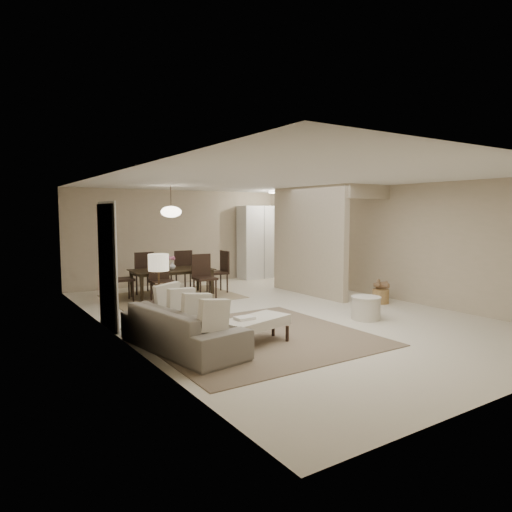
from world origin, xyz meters
TOP-DOWN VIEW (x-y plane):
  - floor at (0.00, 0.00)m, footprint 9.00×9.00m
  - ceiling at (0.00, 0.00)m, footprint 9.00×9.00m
  - back_wall at (0.00, 4.50)m, footprint 6.00×0.00m
  - left_wall at (-3.00, 0.00)m, footprint 0.00×9.00m
  - right_wall at (3.00, 0.00)m, footprint 0.00×9.00m
  - partition at (1.80, 1.25)m, footprint 0.15×2.50m
  - doorway at (-2.97, 0.60)m, footprint 0.04×0.90m
  - pantry_cabinet at (2.35, 4.15)m, footprint 1.20×0.55m
  - flush_light at (2.30, 3.20)m, footprint 0.44×0.44m
  - living_rug at (-1.24, -1.19)m, footprint 3.20×3.20m
  - sofa at (-2.45, -1.19)m, footprint 2.19×1.13m
  - ottoman_bench at (-1.44, -1.49)m, footprint 1.16×0.76m
  - side_table at (-2.40, -0.22)m, footprint 0.54×0.54m
  - table_lamp at (-2.40, -0.22)m, footprint 0.32×0.32m
  - round_pouf at (1.05, -1.28)m, footprint 0.52×0.52m
  - wicker_basket at (2.39, -0.42)m, footprint 0.39×0.39m
  - dining_rug at (-0.98, 2.67)m, footprint 2.80×2.10m
  - dining_table at (-0.98, 2.67)m, footprint 1.84×1.10m
  - dining_chairs at (-0.98, 2.67)m, footprint 2.69×2.01m
  - vase at (-0.98, 2.67)m, footprint 0.17×0.17m
  - yellow_mat at (2.48, 1.76)m, footprint 0.99×0.72m
  - pendant_light at (-0.98, 2.67)m, footprint 0.46×0.46m

SIDE VIEW (x-z plane):
  - floor at x=0.00m, z-range 0.00..0.00m
  - living_rug at x=-1.24m, z-range 0.00..0.01m
  - dining_rug at x=-0.98m, z-range 0.00..0.01m
  - yellow_mat at x=2.48m, z-range 0.00..0.01m
  - wicker_basket at x=2.39m, z-range 0.00..0.29m
  - round_pouf at x=1.05m, z-range 0.00..0.41m
  - side_table at x=-2.40m, z-range 0.00..0.50m
  - sofa at x=-2.45m, z-range 0.00..0.61m
  - ottoman_bench at x=-1.44m, z-range 0.11..0.50m
  - dining_table at x=-0.98m, z-range 0.00..0.63m
  - dining_chairs at x=-0.98m, z-range 0.00..1.00m
  - vase at x=-0.98m, z-range 0.63..0.79m
  - doorway at x=-2.97m, z-range 0.00..2.04m
  - pantry_cabinet at x=2.35m, z-range 0.00..2.10m
  - table_lamp at x=-2.40m, z-range 0.68..1.44m
  - back_wall at x=0.00m, z-range -1.75..4.25m
  - left_wall at x=-3.00m, z-range -3.25..5.75m
  - right_wall at x=3.00m, z-range -3.25..5.75m
  - partition at x=1.80m, z-range 0.00..2.50m
  - pendant_light at x=-0.98m, z-range 1.57..2.27m
  - flush_light at x=2.30m, z-range 2.44..2.48m
  - ceiling at x=0.00m, z-range 2.50..2.50m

